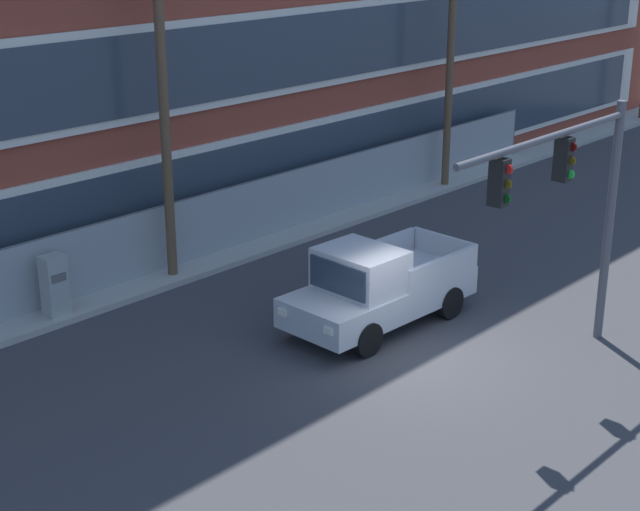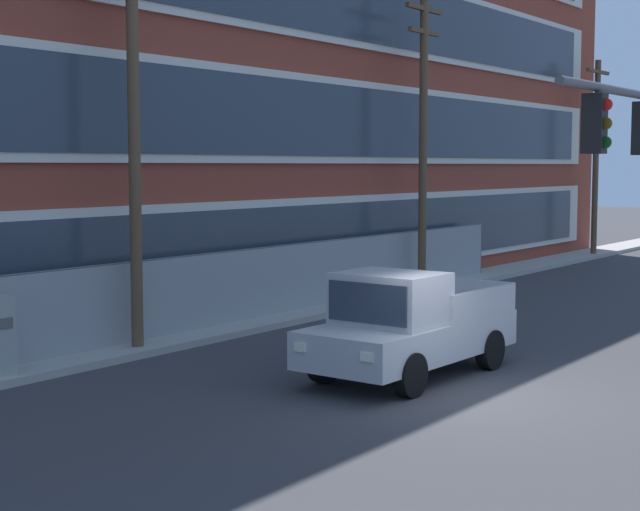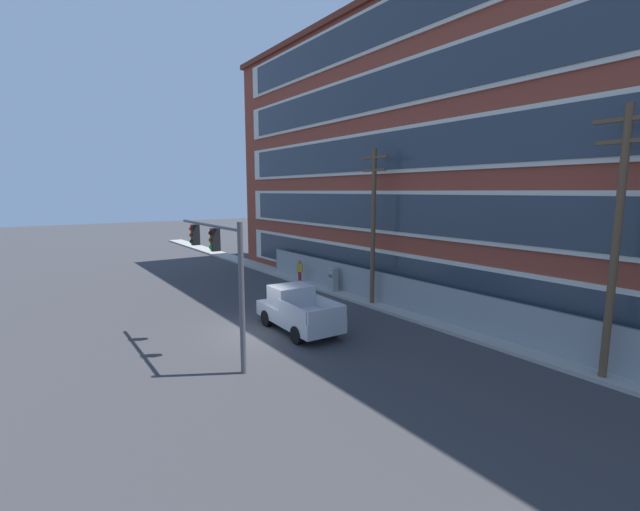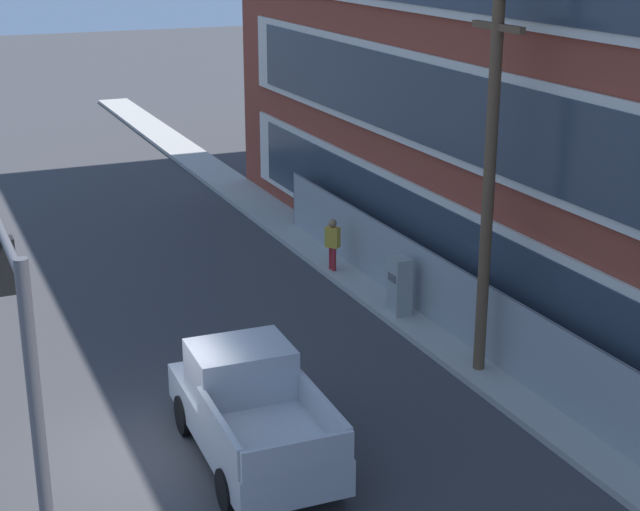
% 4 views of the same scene
% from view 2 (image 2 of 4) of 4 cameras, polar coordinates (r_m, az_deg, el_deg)
% --- Properties ---
extents(ground_plane, '(160.00, 160.00, 0.00)m').
position_cam_2_polar(ground_plane, '(17.62, 7.92, -8.15)').
color(ground_plane, '#38383A').
extents(sidewalk_building_side, '(80.00, 1.66, 0.16)m').
position_cam_2_polar(sidewalk_building_side, '(22.23, -10.25, -5.16)').
color(sidewalk_building_side, '#9E9B93').
rests_on(sidewalk_building_side, ground).
extents(brick_mill_building, '(49.71, 10.99, 17.75)m').
position_cam_2_polar(brick_mill_building, '(30.31, -11.24, 14.31)').
color(brick_mill_building, brown).
rests_on(brick_mill_building, ground).
extents(chain_link_fence, '(29.66, 0.06, 1.97)m').
position_cam_2_polar(chain_link_fence, '(23.80, -6.66, -2.18)').
color(chain_link_fence, gray).
rests_on(chain_link_fence, ground).
extents(pickup_truck_silver, '(5.10, 2.28, 2.08)m').
position_cam_2_polar(pickup_truck_silver, '(18.94, 5.06, -4.19)').
color(pickup_truck_silver, '#B2B5BA').
rests_on(pickup_truck_silver, ground).
extents(utility_pole_near_corner, '(2.05, 0.26, 8.95)m').
position_cam_2_polar(utility_pole_near_corner, '(21.38, -10.77, 7.33)').
color(utility_pole_near_corner, brown).
rests_on(utility_pole_near_corner, ground).
extents(utility_pole_midblock, '(2.08, 0.26, 9.40)m').
position_cam_2_polar(utility_pole_midblock, '(31.02, 6.02, 7.16)').
color(utility_pole_midblock, brown).
rests_on(utility_pole_midblock, ground).
extents(utility_pole_far_east, '(2.53, 0.26, 8.66)m').
position_cam_2_polar(utility_pole_far_east, '(45.10, 15.76, 6.01)').
color(utility_pole_far_east, brown).
rests_on(utility_pole_far_east, ground).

